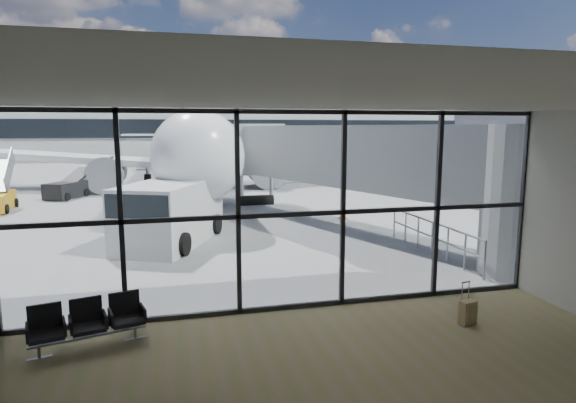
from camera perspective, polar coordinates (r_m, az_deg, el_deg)
name	(u,v)px	position (r m, az deg, el deg)	size (l,w,h in m)	color
ground	(195,168)	(50.41, -10.95, 3.91)	(220.00, 220.00, 0.00)	slate
lounge_shell	(387,245)	(6.15, 11.69, -5.10)	(12.02, 8.01, 4.51)	brown
glass_curtain_wall	(292,212)	(10.67, 0.45, -1.28)	(12.10, 0.12, 4.50)	white
jet_bridge	(369,163)	(18.86, 9.60, 4.53)	(8.00, 16.50, 4.33)	#989B9D
apron_railing	(432,233)	(16.30, 16.70, -3.61)	(0.06, 5.46, 1.11)	gray
far_terminal	(182,127)	(72.17, -12.48, 8.62)	(80.00, 12.20, 11.00)	silver
tree_3	(2,124)	(85.72, -30.79, 7.87)	(4.95, 4.95, 7.12)	#382619
tree_4	(45,120)	(84.21, -26.88, 8.59)	(5.61, 5.61, 8.07)	#382619
tree_5	(86,116)	(83.12, -22.83, 9.29)	(6.27, 6.27, 9.03)	#382619
seating_row	(87,321)	(10.06, -22.68, -12.90)	(2.06, 1.05, 0.91)	gray
suitcase	(468,312)	(10.99, 20.56, -12.22)	(0.37, 0.30, 0.92)	olive
airliner	(187,144)	(35.54, -11.86, 6.65)	(32.19, 37.23, 9.59)	white
service_van	(169,212)	(17.57, -13.88, -1.24)	(4.07, 5.54, 2.21)	beige
belt_loader	(68,188)	(31.21, -24.65, 1.41)	(2.56, 3.77, 1.66)	black
traffic_cone_b	(216,214)	(21.70, -8.49, -1.50)	(0.42, 0.42, 0.59)	#E8390C
traffic_cone_c	(343,213)	(22.01, 6.52, -1.36)	(0.39, 0.39, 0.56)	red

